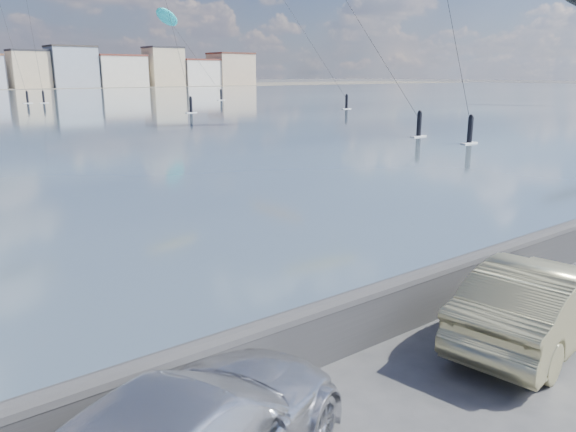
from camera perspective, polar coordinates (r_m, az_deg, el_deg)
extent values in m
cube|color=#28282B|center=(9.14, 0.03, -13.29)|extent=(400.00, 0.35, 0.90)
cylinder|color=#28282B|center=(8.94, 0.03, -10.74)|extent=(400.00, 0.36, 0.36)
cube|color=beige|center=(195.19, -24.80, 13.31)|extent=(11.00, 9.00, 11.00)
cube|color=#2D2D33|center=(195.30, -24.99, 15.01)|extent=(11.22, 9.18, 0.60)
cube|color=#9EA8B7|center=(198.66, -21.09, 13.88)|extent=(14.00, 11.00, 12.50)
cube|color=#383330|center=(198.82, -21.26, 15.76)|extent=(14.28, 11.22, 0.60)
cube|color=silver|center=(203.79, -16.78, 13.85)|extent=(16.00, 12.00, 10.00)
cube|color=brown|center=(203.87, -16.89, 15.34)|extent=(16.32, 12.24, 0.60)
cube|color=beige|center=(210.39, -12.50, 14.52)|extent=(12.00, 10.00, 13.00)
cube|color=#2D2D33|center=(210.56, -12.60, 16.37)|extent=(12.24, 10.20, 0.60)
cube|color=white|center=(216.56, -9.15, 14.13)|extent=(14.00, 11.00, 9.00)
cube|color=brown|center=(216.61, -9.20, 15.39)|extent=(14.28, 11.22, 0.60)
cube|color=#CCB293|center=(223.92, -5.81, 14.55)|extent=(15.00, 12.00, 11.50)
cube|color=#562D23|center=(224.03, -5.85, 16.10)|extent=(15.30, 12.24, 0.60)
imported|color=#C2B87F|center=(11.04, 24.16, -7.87)|extent=(4.76, 2.32, 1.50)
cube|color=white|center=(43.76, 13.11, 7.89)|extent=(1.40, 0.42, 0.08)
cylinder|color=black|center=(43.67, 13.18, 9.07)|extent=(0.36, 0.36, 1.70)
sphere|color=black|center=(43.60, 13.25, 10.24)|extent=(0.28, 0.28, 0.28)
cylinder|color=black|center=(48.13, 8.17, 17.58)|extent=(1.17, 12.32, 12.46)
cube|color=white|center=(40.38, 17.92, 7.06)|extent=(1.40, 0.42, 0.08)
cylinder|color=black|center=(40.29, 18.02, 8.33)|extent=(0.36, 0.36, 1.70)
sphere|color=black|center=(40.21, 18.12, 9.60)|extent=(0.28, 0.28, 0.28)
cube|color=white|center=(98.96, -24.91, 10.36)|extent=(1.40, 0.42, 0.08)
cylinder|color=black|center=(98.92, -24.97, 10.88)|extent=(0.36, 0.36, 1.70)
sphere|color=black|center=(98.89, -25.02, 11.40)|extent=(0.28, 0.28, 0.28)
cube|color=white|center=(69.35, -9.81, 10.31)|extent=(1.40, 0.42, 0.08)
cylinder|color=black|center=(69.30, -9.84, 11.05)|extent=(0.36, 0.36, 1.70)
sphere|color=black|center=(69.25, -9.87, 11.79)|extent=(0.28, 0.28, 0.28)
cylinder|color=black|center=(76.00, -11.77, 18.66)|extent=(2.65, 13.45, 18.97)
cube|color=white|center=(76.13, 5.95, 10.78)|extent=(1.40, 0.42, 0.08)
cylinder|color=black|center=(76.08, 5.97, 11.46)|extent=(0.36, 0.36, 1.70)
sphere|color=black|center=(76.04, 5.99, 12.13)|extent=(0.28, 0.28, 0.28)
cylinder|color=black|center=(81.69, 2.14, 17.46)|extent=(0.44, 15.33, 15.70)
cube|color=white|center=(98.73, -23.54, 10.49)|extent=(1.40, 0.42, 0.08)
cylinder|color=black|center=(98.69, -23.59, 11.01)|extent=(0.36, 0.36, 1.70)
sphere|color=black|center=(98.66, -23.65, 11.53)|extent=(0.28, 0.28, 0.28)
ellipsoid|color=#19BFBF|center=(114.38, -12.18, 19.13)|extent=(9.19, 9.96, 3.88)
cube|color=white|center=(101.22, -6.80, 11.63)|extent=(1.40, 0.42, 0.08)
cylinder|color=black|center=(101.18, -6.81, 12.13)|extent=(0.36, 0.36, 1.70)
sphere|color=black|center=(101.15, -6.83, 12.64)|extent=(0.28, 0.28, 0.28)
cylinder|color=black|center=(107.48, -9.62, 15.96)|extent=(1.94, 15.65, 13.54)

